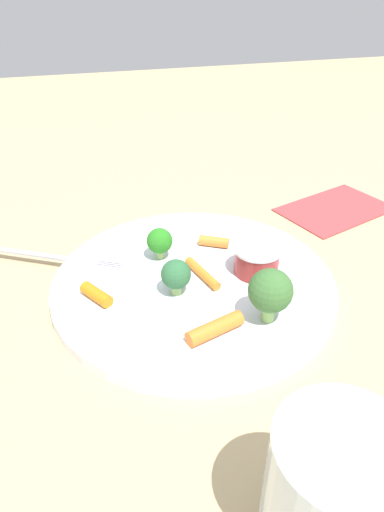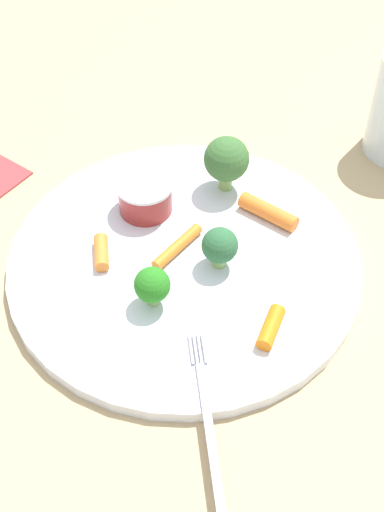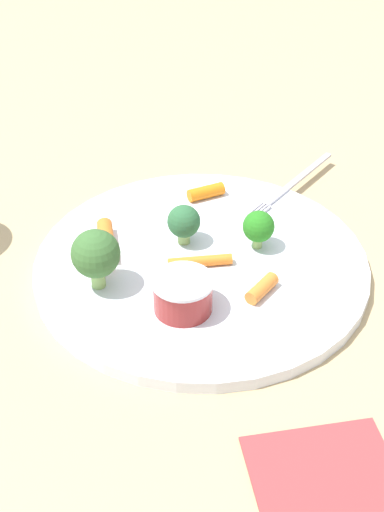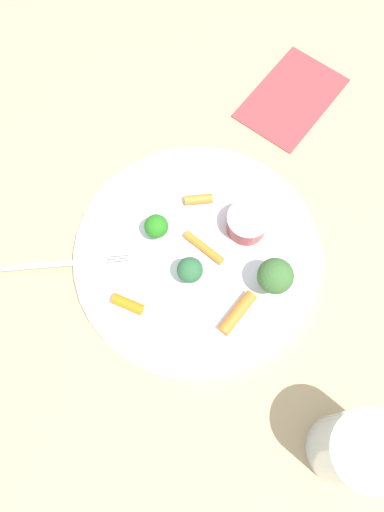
# 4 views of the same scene
# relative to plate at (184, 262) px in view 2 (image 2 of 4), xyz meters

# --- Properties ---
(ground_plane) EXTENTS (2.40, 2.40, 0.00)m
(ground_plane) POSITION_rel_plate_xyz_m (0.00, 0.00, -0.01)
(ground_plane) COLOR tan
(plate) EXTENTS (0.31, 0.31, 0.01)m
(plate) POSITION_rel_plate_xyz_m (0.00, 0.00, 0.00)
(plate) COLOR white
(plate) RESTS_ON ground_plane
(sauce_cup) EXTENTS (0.05, 0.05, 0.03)m
(sauce_cup) POSITION_rel_plate_xyz_m (0.07, -0.01, 0.02)
(sauce_cup) COLOR maroon
(sauce_cup) RESTS_ON plate
(broccoli_floret_0) EXTENTS (0.03, 0.03, 0.04)m
(broccoli_floret_0) POSITION_rel_plate_xyz_m (-0.03, 0.05, 0.03)
(broccoli_floret_0) COLOR #92B465
(broccoli_floret_0) RESTS_ON plate
(broccoli_floret_1) EXTENTS (0.03, 0.03, 0.04)m
(broccoli_floret_1) POSITION_rel_plate_xyz_m (-0.02, -0.02, 0.03)
(broccoli_floret_1) COLOR #8DB668
(broccoli_floret_1) RESTS_ON plate
(broccoli_floret_2) EXTENTS (0.04, 0.04, 0.06)m
(broccoli_floret_2) POSITION_rel_plate_xyz_m (0.05, -0.09, 0.04)
(broccoli_floret_2) COLOR #8FBC62
(broccoli_floret_2) RESTS_ON plate
(carrot_stick_0) EXTENTS (0.04, 0.03, 0.01)m
(carrot_stick_0) POSITION_rel_plate_xyz_m (0.04, 0.06, 0.01)
(carrot_stick_0) COLOR orange
(carrot_stick_0) RESTS_ON plate
(carrot_stick_1) EXTENTS (0.03, 0.04, 0.01)m
(carrot_stick_1) POSITION_rel_plate_xyz_m (-0.11, -0.01, 0.01)
(carrot_stick_1) COLOR orange
(carrot_stick_1) RESTS_ON plate
(carrot_stick_2) EXTENTS (0.03, 0.06, 0.01)m
(carrot_stick_2) POSITION_rel_plate_xyz_m (0.01, 0.00, 0.01)
(carrot_stick_2) COLOR orange
(carrot_stick_2) RESTS_ON plate
(carrot_stick_3) EXTENTS (0.06, 0.03, 0.02)m
(carrot_stick_3) POSITION_rel_plate_xyz_m (-0.01, -0.09, 0.01)
(carrot_stick_3) COLOR orange
(carrot_stick_3) RESTS_ON plate
(fork) EXTENTS (0.15, 0.09, 0.00)m
(fork) POSITION_rel_plate_xyz_m (-0.14, 0.08, 0.01)
(fork) COLOR #B2AFBB
(fork) RESTS_ON plate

